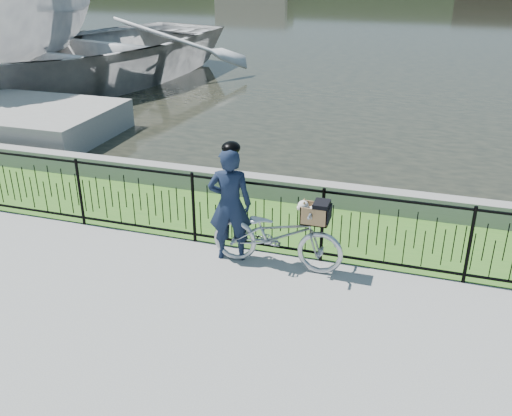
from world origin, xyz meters
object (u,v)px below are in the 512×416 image
(boat_near, at_px, (16,19))
(boat_far, at_px, (92,50))
(bicycle_rig, at_px, (278,234))
(cyclist, at_px, (230,203))

(boat_near, relative_size, boat_far, 0.90)
(bicycle_rig, bearing_deg, boat_near, 141.30)
(bicycle_rig, relative_size, boat_far, 0.16)
(cyclist, xyz_separation_m, boat_near, (-10.54, 9.00, 1.23))
(bicycle_rig, xyz_separation_m, cyclist, (-0.73, 0.03, 0.37))
(bicycle_rig, bearing_deg, boat_far, 132.86)
(boat_near, distance_m, boat_far, 2.51)
(bicycle_rig, relative_size, boat_near, 0.17)
(boat_far, bearing_deg, cyclist, -49.42)
(cyclist, bearing_deg, boat_near, 139.53)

